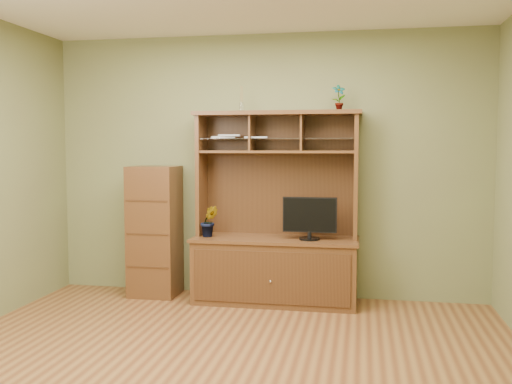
# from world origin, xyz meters

# --- Properties ---
(room) EXTENTS (4.54, 4.04, 2.74)m
(room) POSITION_xyz_m (0.00, 0.00, 1.35)
(room) COLOR brown
(room) RESTS_ON ground
(media_hutch) EXTENTS (1.66, 0.61, 1.90)m
(media_hutch) POSITION_xyz_m (0.15, 1.73, 0.52)
(media_hutch) COLOR #4B2C15
(media_hutch) RESTS_ON room
(monitor) EXTENTS (0.52, 0.20, 0.41)m
(monitor) POSITION_xyz_m (0.49, 1.65, 0.87)
(monitor) COLOR black
(monitor) RESTS_ON media_hutch
(orchid_plant) EXTENTS (0.21, 0.19, 0.31)m
(orchid_plant) POSITION_xyz_m (-0.51, 1.65, 0.81)
(orchid_plant) COLOR #2E5E20
(orchid_plant) RESTS_ON media_hutch
(top_plant) EXTENTS (0.16, 0.13, 0.26)m
(top_plant) POSITION_xyz_m (0.75, 1.80, 2.03)
(top_plant) COLOR #245D20
(top_plant) RESTS_ON media_hutch
(reed_diffuser) EXTENTS (0.05, 0.05, 0.26)m
(reed_diffuser) POSITION_xyz_m (-0.21, 1.81, 2.00)
(reed_diffuser) COLOR silver
(reed_diffuser) RESTS_ON media_hutch
(magazines) EXTENTS (0.60, 0.24, 0.04)m
(magazines) POSITION_xyz_m (-0.28, 1.80, 1.65)
(magazines) COLOR #BCBCC1
(magazines) RESTS_ON media_hutch
(side_cabinet) EXTENTS (0.48, 0.44, 1.35)m
(side_cabinet) POSITION_xyz_m (-1.13, 1.76, 0.67)
(side_cabinet) COLOR #4B2C15
(side_cabinet) RESTS_ON room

